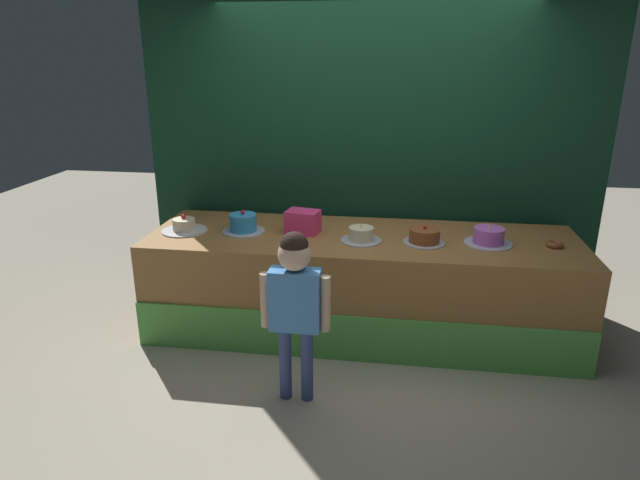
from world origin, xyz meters
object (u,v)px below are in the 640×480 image
at_px(pink_box, 303,222).
at_px(donut, 554,244).
at_px(child_figure, 295,295).
at_px(cake_center, 361,235).
at_px(cake_right, 424,236).
at_px(cake_left, 243,224).
at_px(cake_far_right, 489,237).
at_px(cake_far_left, 184,226).

bearing_deg(pink_box, donut, -2.16).
height_order(child_figure, cake_center, child_figure).
relative_size(cake_center, cake_right, 0.98).
bearing_deg(cake_left, child_figure, -58.70).
distance_m(cake_right, cake_far_right, 0.47).
height_order(pink_box, cake_left, same).
bearing_deg(donut, cake_far_right, -179.85).
height_order(cake_center, cake_right, cake_center).
relative_size(pink_box, cake_center, 0.81).
bearing_deg(cake_far_right, cake_center, -175.77).
xyz_separation_m(donut, cake_far_left, (-2.79, -0.03, 0.02)).
distance_m(cake_far_left, cake_right, 1.86).
xyz_separation_m(child_figure, pink_box, (-0.13, 1.03, 0.14)).
relative_size(cake_left, cake_center, 1.09).
xyz_separation_m(pink_box, cake_left, (-0.47, -0.05, -0.02)).
height_order(cake_far_left, cake_left, cake_left).
xyz_separation_m(donut, cake_center, (-1.40, -0.07, 0.02)).
distance_m(child_figure, cake_right, 1.22).
bearing_deg(cake_far_right, cake_right, -174.05).
height_order(cake_left, cake_far_right, cake_left).
bearing_deg(cake_right, child_figure, -131.12).
xyz_separation_m(cake_far_left, cake_far_right, (2.33, 0.03, 0.01)).
bearing_deg(donut, cake_center, -177.12).
bearing_deg(cake_right, cake_far_left, 179.46).
relative_size(cake_far_left, cake_left, 1.06).
distance_m(pink_box, cake_right, 0.94).
bearing_deg(cake_left, cake_far_right, -0.72).
relative_size(cake_left, cake_right, 1.08).
height_order(pink_box, cake_far_right, pink_box).
xyz_separation_m(pink_box, cake_far_right, (1.40, -0.07, -0.03)).
relative_size(child_figure, cake_far_right, 3.26).
bearing_deg(donut, cake_right, -176.94).
bearing_deg(cake_far_right, cake_far_left, -179.24).
bearing_deg(child_figure, pink_box, 97.36).
bearing_deg(donut, cake_far_left, -179.34).
distance_m(pink_box, cake_left, 0.47).
xyz_separation_m(cake_center, cake_far_right, (0.93, 0.07, 0.01)).
height_order(donut, cake_right, cake_right).
height_order(donut, cake_left, cake_left).
height_order(child_figure, cake_far_left, child_figure).
bearing_deg(cake_far_left, cake_left, 6.66).
distance_m(cake_center, cake_far_right, 0.93).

